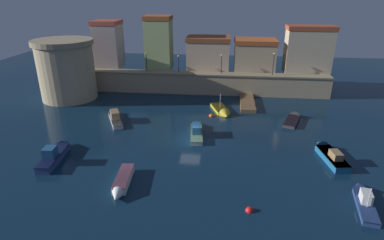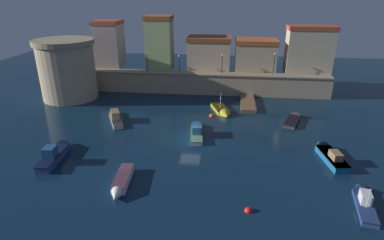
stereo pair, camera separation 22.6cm
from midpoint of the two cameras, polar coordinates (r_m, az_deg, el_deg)
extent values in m
plane|color=#0C2338|center=(38.72, -0.53, -3.81)|extent=(108.99, 108.99, 0.00)
cube|color=tan|center=(56.05, 1.79, 6.56)|extent=(43.30, 2.24, 3.46)
cube|color=gray|center=(55.57, 1.82, 8.39)|extent=(43.30, 2.54, 0.24)
cube|color=#A89492|center=(61.96, -14.91, 12.73)|extent=(4.53, 4.59, 7.82)
cube|color=#A44535|center=(61.42, -15.32, 16.64)|extent=(4.71, 4.77, 0.70)
cube|color=#A8BD74|center=(59.01, -6.10, 13.33)|extent=(4.51, 4.21, 8.73)
cube|color=#A24F24|center=(58.44, -6.30, 17.89)|extent=(4.69, 4.38, 0.70)
cube|color=#D1AF8D|center=(58.89, 2.87, 11.65)|extent=(7.50, 5.79, 5.18)
cube|color=brown|center=(58.40, 2.93, 14.48)|extent=(7.80, 6.02, 0.70)
cube|color=tan|center=(58.93, 11.07, 11.12)|extent=(7.04, 5.59, 4.87)
cube|color=#AF5126|center=(58.45, 11.28, 13.79)|extent=(7.33, 5.81, 0.70)
cube|color=#C3B18E|center=(59.22, 20.09, 11.48)|extent=(7.65, 3.72, 7.37)
cube|color=#9E4329|center=(58.66, 20.63, 15.33)|extent=(7.96, 3.87, 0.70)
cylinder|color=tan|center=(56.73, -21.74, 8.03)|extent=(8.90, 8.90, 8.96)
cylinder|color=gray|center=(55.83, -22.48, 12.86)|extent=(9.62, 9.62, 0.80)
cube|color=brown|center=(51.58, 9.81, 3.09)|extent=(2.28, 8.00, 0.56)
cylinder|color=#4C3722|center=(53.53, 10.81, 3.83)|extent=(0.20, 0.20, 0.70)
cylinder|color=#4C3722|center=(49.76, 11.11, 2.35)|extent=(0.20, 0.20, 0.70)
cylinder|color=black|center=(56.80, -8.33, 10.16)|extent=(0.12, 0.12, 3.00)
sphere|color=#F9D172|center=(56.47, -8.43, 11.79)|extent=(0.32, 0.32, 0.32)
cylinder|color=black|center=(55.70, -2.56, 9.97)|extent=(0.12, 0.12, 2.70)
sphere|color=#F9D172|center=(55.39, -2.58, 11.48)|extent=(0.32, 0.32, 0.32)
cylinder|color=black|center=(55.05, 5.22, 9.90)|extent=(0.12, 0.12, 2.99)
sphere|color=#F9D172|center=(54.71, 5.28, 11.58)|extent=(0.32, 0.32, 0.32)
cylinder|color=black|center=(55.54, 14.35, 9.64)|extent=(0.12, 0.12, 3.42)
sphere|color=#F9D172|center=(55.17, 14.54, 11.51)|extent=(0.32, 0.32, 0.32)
cube|color=navy|center=(37.41, -23.88, -6.25)|extent=(1.97, 5.68, 0.80)
cone|color=navy|center=(40.18, -21.97, -3.93)|extent=(1.51, 1.52, 1.39)
cube|color=#0D1432|center=(37.25, -23.97, -5.76)|extent=(2.01, 5.80, 0.08)
cube|color=navy|center=(36.59, -24.42, -5.33)|extent=(1.30, 1.46, 1.09)
cube|color=#99B7C6|center=(37.10, -24.02, -4.77)|extent=(1.07, 0.16, 0.65)
cube|color=white|center=(39.81, 0.65, -2.59)|extent=(1.99, 5.47, 0.55)
cone|color=white|center=(42.84, 0.60, -0.70)|extent=(1.49, 1.54, 1.35)
cube|color=#5A8765|center=(39.71, 0.65, -2.29)|extent=(2.03, 5.58, 0.08)
cube|color=navy|center=(39.67, 0.65, -1.49)|extent=(1.25, 2.16, 0.95)
cube|color=#99B7C6|center=(40.60, 0.63, -0.83)|extent=(0.93, 0.16, 0.57)
cube|color=#333338|center=(45.81, 17.41, -0.24)|extent=(2.98, 4.59, 0.49)
cone|color=#333338|center=(48.32, 18.00, 0.88)|extent=(1.81, 1.65, 1.48)
cube|color=black|center=(45.73, 17.44, 0.00)|extent=(3.04, 4.68, 0.08)
cube|color=silver|center=(45.41, -13.78, -0.02)|extent=(3.67, 5.67, 0.51)
cone|color=silver|center=(48.66, -14.30, 1.47)|extent=(1.71, 1.79, 1.21)
cube|color=#5B5761|center=(45.33, -13.80, 0.23)|extent=(3.74, 5.78, 0.08)
cube|color=olive|center=(45.29, -13.90, 0.97)|extent=(1.90, 2.37, 1.04)
cube|color=white|center=(31.49, -12.45, -10.33)|extent=(1.60, 4.44, 0.78)
cone|color=white|center=(29.32, -13.66, -13.21)|extent=(1.27, 1.31, 1.17)
cube|color=#885064|center=(31.31, -12.50, -9.79)|extent=(1.63, 4.52, 0.08)
cube|color=navy|center=(31.25, 28.64, -13.52)|extent=(2.11, 4.94, 0.49)
cone|color=navy|center=(33.71, 27.71, -10.59)|extent=(1.44, 1.53, 1.22)
cube|color=#0D213B|center=(31.14, 28.71, -13.21)|extent=(2.15, 5.04, 0.08)
cube|color=silver|center=(31.23, 28.73, -12.05)|extent=(1.07, 1.51, 0.88)
cylinder|color=#B2B2B7|center=(30.31, 29.18, -12.16)|extent=(0.08, 0.08, 1.82)
cube|color=gold|center=(48.55, 4.92, 2.06)|extent=(3.16, 4.84, 0.49)
cone|color=gold|center=(46.05, 5.95, 0.84)|extent=(2.03, 1.75, 1.72)
cube|color=#4E6816|center=(48.48, 4.93, 2.28)|extent=(3.22, 4.94, 0.08)
cylinder|color=#B2B2B7|center=(48.02, 5.00, 3.60)|extent=(0.08, 0.08, 2.32)
cube|color=#195689|center=(37.38, 23.82, -6.35)|extent=(2.44, 5.32, 0.71)
cone|color=#195689|center=(39.93, 21.91, -4.16)|extent=(1.79, 1.63, 1.60)
cube|color=#0D333B|center=(37.24, 23.89, -5.92)|extent=(2.49, 5.43, 0.08)
cube|color=olive|center=(36.60, 24.37, -5.78)|extent=(1.16, 1.68, 0.74)
cube|color=#99B7C6|center=(37.20, 23.87, -5.17)|extent=(0.84, 0.19, 0.44)
sphere|color=#EA4C19|center=(46.22, 3.41, 0.69)|extent=(0.79, 0.79, 0.79)
sphere|color=red|center=(27.98, 10.08, -15.85)|extent=(0.70, 0.70, 0.70)
camera|label=1|loc=(0.11, -90.16, -0.07)|focal=29.56mm
camera|label=2|loc=(0.11, 89.84, 0.07)|focal=29.56mm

